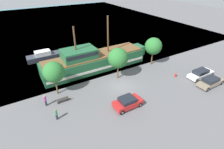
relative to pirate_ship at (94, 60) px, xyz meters
The scene contains 14 objects.
ground_plane 7.70m from the pirate_ship, 81.22° to the right, with size 160.00×160.00×0.00m, color #5B5B5E.
water_surface 36.62m from the pirate_ship, 88.20° to the left, with size 80.00×80.00×0.00m, color teal.
pirate_ship is the anchor object (origin of this frame).
moored_boat_dockside 11.17m from the pirate_ship, 127.43° to the left, with size 7.45×2.26×1.84m.
parked_car_curb_front 18.70m from the pirate_ship, 40.41° to the right, with size 4.95×1.78×1.41m.
parked_car_curb_mid 19.72m from the pirate_ship, 47.57° to the right, with size 4.63×1.81×1.44m.
parked_car_curb_rear 12.10m from the pirate_ship, 94.12° to the right, with size 3.81×1.96×1.49m.
fire_hydrant 14.60m from the pirate_ship, 43.00° to the right, with size 0.42×0.25×0.76m.
bench_promenade_east 10.46m from the pirate_ship, 139.90° to the right, with size 1.55×0.45×0.85m.
pedestrian_walking_near 11.91m from the pirate_ship, 148.26° to the right, with size 0.32×0.32×1.68m.
pedestrian_walking_far 13.51m from the pirate_ship, 135.14° to the right, with size 0.32×0.32×1.56m.
tree_row_east 9.34m from the pirate_ship, 151.54° to the right, with size 2.98×2.98×5.15m.
tree_row_mideast 5.91m from the pirate_ship, 69.18° to the right, with size 3.27×3.27×5.38m.
tree_row_midwest 11.35m from the pirate_ship, 21.66° to the right, with size 3.16×3.16×5.29m.
Camera 1 is at (-12.91, -18.97, 15.57)m, focal length 28.00 mm.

